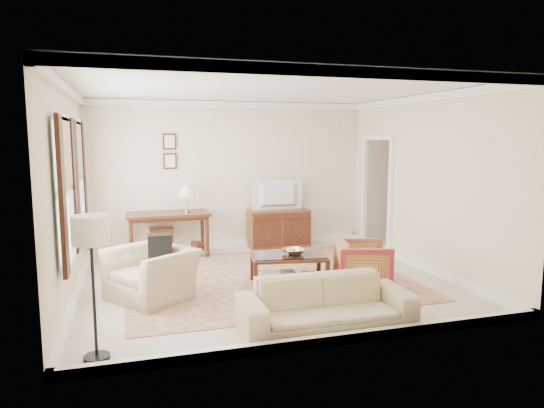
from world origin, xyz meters
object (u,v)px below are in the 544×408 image
sideboard (279,228)px  sofa (326,296)px  striped_armchair (363,263)px  tv (279,185)px  coffee_table (289,261)px  writing_desk (168,219)px  club_armchair (151,265)px

sideboard → sofa: (-0.76, -4.24, 0.01)m
sofa → striped_armchair: bearing=49.3°
tv → coffee_table: tv is taller
striped_armchair → sofa: sofa is taller
sideboard → coffee_table: 2.61m
writing_desk → coffee_table: writing_desk is taller
striped_armchair → coffee_table: bearing=80.8°
coffee_table → club_armchair: club_armchair is taller
sideboard → club_armchair: club_armchair is taller
sideboard → club_armchair: bearing=-135.5°
sofa → club_armchair: bearing=139.3°
tv → sofa: size_ratio=0.50×
sideboard → striped_armchair: striped_armchair is taller
coffee_table → writing_desk: bearing=124.1°
tv → club_armchair: 3.75m
striped_armchair → sofa: size_ratio=0.39×
tv → striped_armchair: tv is taller
writing_desk → coffee_table: 2.82m
club_armchair → coffee_table: bearing=56.1°
tv → coffee_table: bearing=75.8°
sideboard → tv: 0.88m
coffee_table → club_armchair: 2.00m
sideboard → club_armchair: size_ratio=1.15×
club_armchair → sofa: bearing=13.1°
striped_armchair → club_armchair: bearing=98.5°
writing_desk → tv: (2.20, 0.19, 0.54)m
writing_desk → tv: tv is taller
writing_desk → tv: bearing=4.9°
sideboard → tv: (0.00, -0.02, 0.88)m
coffee_table → striped_armchair: 1.09m
sideboard → tv: tv is taller
sofa → coffee_table: bearing=86.8°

